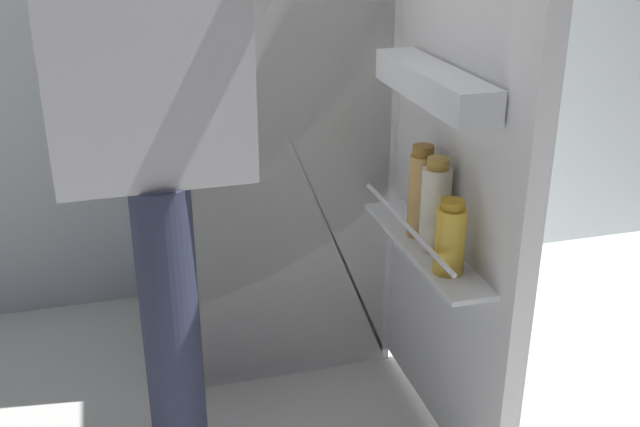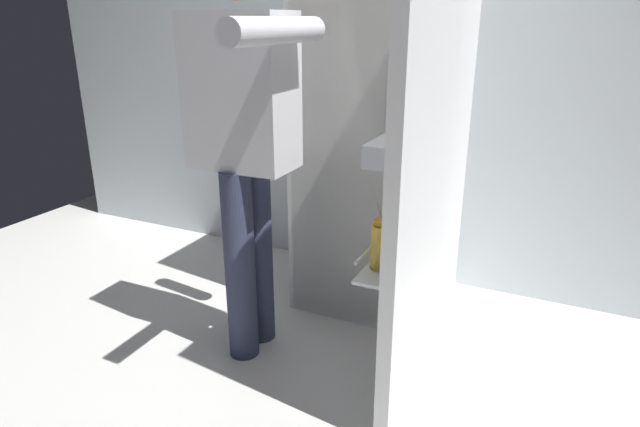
# 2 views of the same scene
# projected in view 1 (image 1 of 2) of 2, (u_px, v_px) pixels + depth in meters

# --- Properties ---
(refrigerator) EXTENTS (0.71, 1.25, 1.62)m
(refrigerator) POSITION_uv_depth(u_px,v_px,m) (266.00, 84.00, 2.13)
(refrigerator) COLOR white
(refrigerator) RESTS_ON ground_plane
(person) EXTENTS (0.50, 0.68, 1.56)m
(person) POSITION_uv_depth(u_px,v_px,m) (155.00, 104.00, 1.49)
(person) COLOR #2D334C
(person) RESTS_ON ground_plane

